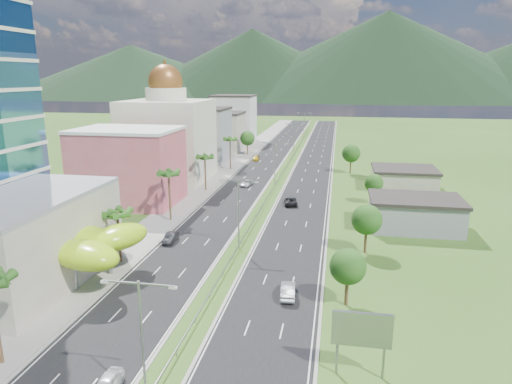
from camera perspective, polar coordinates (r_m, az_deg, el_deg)
The scene contains 35 objects.
ground at distance 61.76m, azimuth -4.15°, elevation -10.47°, with size 500.00×500.00×0.00m, color #2D5119.
road_left at distance 148.16m, azimuth 1.60°, elevation 4.26°, with size 11.00×260.00×0.04m, color black.
road_right at distance 146.71m, azimuth 7.41°, elevation 4.05°, with size 11.00×260.00×0.04m, color black.
sidewalk_left at distance 149.84m, azimuth -2.01°, elevation 4.39°, with size 7.00×260.00×0.12m, color gray.
median_guardrail at distance 129.53m, azimuth 3.69°, elevation 3.05°, with size 0.10×216.06×0.76m.
streetlight_median_a at distance 37.72m, azimuth -14.10°, elevation -16.59°, with size 6.04×0.25×11.00m.
streetlight_median_b at distance 68.53m, azimuth -2.20°, elevation -1.89°, with size 6.04×0.25×11.00m.
streetlight_median_c at distance 106.95m, azimuth 2.38°, elevation 4.01°, with size 6.04×0.25×11.00m.
streetlight_median_d at distance 151.15m, azimuth 4.73°, elevation 7.00°, with size 6.04×0.25×11.00m.
streetlight_median_e at distance 195.72m, azimuth 6.03°, elevation 8.63°, with size 6.04×0.25×11.00m.
lime_canopy at distance 64.27m, azimuth -22.81°, elevation -5.80°, with size 18.00×15.00×7.40m.
pink_shophouse at distance 97.77m, azimuth -15.63°, elevation 2.96°, with size 20.00×15.00×15.00m, color #BD4D50.
domed_building at distance 118.02m, azimuth -10.95°, elevation 7.00°, with size 20.00×20.00×28.70m.
midrise_grey at distance 141.57m, azimuth -6.88°, elevation 6.96°, with size 16.00×15.00×16.00m, color gray.
midrise_beige at distance 162.76m, azimuth -4.61°, elevation 7.44°, with size 16.00×15.00×13.00m, color #A49687.
midrise_white at distance 184.71m, azimuth -2.80°, elevation 9.06°, with size 16.00×15.00×18.00m, color silver.
billboard at distance 42.22m, azimuth 13.09°, elevation -16.61°, with size 5.20×0.35×6.20m.
shed_near at distance 83.78m, azimuth 19.24°, elevation -2.70°, with size 15.00×10.00×5.00m, color gray.
shed_far at distance 112.91m, azimuth 17.98°, elevation 1.51°, with size 14.00×12.00×4.40m, color #A49687.
palm_tree_b at distance 66.34m, azimuth -16.93°, elevation -2.78°, with size 3.60×3.60×8.10m.
palm_tree_c at distance 83.66m, azimuth -10.87°, elevation 2.08°, with size 3.60×3.60×9.60m.
palm_tree_d at distance 105.22m, azimuth -6.40°, elevation 4.20°, with size 3.60×3.60×8.60m.
palm_tree_e at distance 128.96m, azimuth -3.26°, elevation 6.47°, with size 3.60×3.60×9.40m.
leafy_tree_lfar at distance 153.54m, azimuth -1.08°, elevation 6.72°, with size 4.90×4.90×8.05m.
leafy_tree_ra at distance 53.62m, azimuth 11.41°, elevation -9.14°, with size 4.20×4.20×6.90m.
leafy_tree_rb at distance 69.58m, azimuth 13.68°, elevation -3.40°, with size 4.55×4.55×7.47m.
leafy_tree_rc at distance 97.00m, azimuth 14.52°, elevation 1.05°, with size 3.85×3.85×6.33m.
leafy_tree_rd at distance 125.97m, azimuth 11.81°, elevation 4.75°, with size 4.90×4.90×8.05m.
mountain_ridge at distance 507.00m, azimuth 15.63°, elevation 10.87°, with size 860.00×140.00×90.00m, color black, non-canonical shape.
car_dark_left at distance 74.50m, azimuth -10.64°, elevation -5.63°, with size 1.53×4.38×1.44m, color black.
car_silver_mid_left at distance 110.22m, azimuth -1.20°, elevation 1.13°, with size 2.26×4.90×1.36m, color #AEB2B6.
car_yellow_far_left at distance 143.89m, azimuth -0.01°, elevation 4.23°, with size 1.78×4.38×1.27m, color gold.
car_silver_right at distance 56.20m, azimuth 4.01°, elevation -12.15°, with size 1.70×4.87×1.60m, color #A6A9AD.
car_dark_far_right at distance 94.37m, azimuth 4.36°, elevation -1.13°, with size 2.51×5.43×1.51m, color black.
motorcycle at distance 73.26m, azimuth -11.78°, elevation -6.12°, with size 0.58×1.92×1.22m, color black.
Camera 1 is at (14.20, -54.27, 25.85)m, focal length 32.00 mm.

